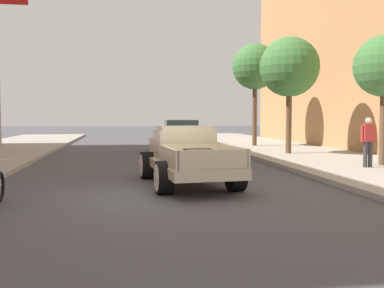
{
  "coord_description": "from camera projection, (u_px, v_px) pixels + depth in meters",
  "views": [
    {
      "loc": [
        -0.98,
        -10.36,
        1.86
      ],
      "look_at": [
        1.08,
        2.98,
        1.0
      ],
      "focal_mm": 41.53,
      "sensor_mm": 36.0,
      "label": 1
    }
  ],
  "objects": [
    {
      "name": "street_tree_third",
      "position": [
        255.0,
        67.0,
        25.23
      ],
      "size": [
        2.59,
        2.59,
        5.8
      ],
      "color": "brown",
      "rests_on": "sidewalk_right"
    },
    {
      "name": "hotrod_truck_cream",
      "position": [
        185.0,
        156.0,
        12.24
      ],
      "size": [
        2.49,
        5.04,
        1.58
      ],
      "color": "beige",
      "rests_on": "ground"
    },
    {
      "name": "pedestrian_sidewalk_right",
      "position": [
        368.0,
        139.0,
        14.7
      ],
      "size": [
        0.53,
        0.22,
        1.65
      ],
      "color": "#333338",
      "rests_on": "sidewalk_right"
    },
    {
      "name": "flagpole",
      "position": [
        2.0,
        45.0,
        24.55
      ],
      "size": [
        1.74,
        0.16,
        9.16
      ],
      "color": "#B2B2B7",
      "rests_on": "sidewalk_left"
    },
    {
      "name": "street_tree_second",
      "position": [
        289.0,
        67.0,
        20.07
      ],
      "size": [
        2.7,
        2.7,
        5.27
      ],
      "color": "brown",
      "rests_on": "sidewalk_right"
    },
    {
      "name": "car_background_silver",
      "position": [
        181.0,
        137.0,
        22.3
      ],
      "size": [
        1.98,
        4.36,
        1.65
      ],
      "color": "#B7B7BC",
      "rests_on": "ground"
    },
    {
      "name": "ground_plane",
      "position": [
        166.0,
        195.0,
        10.48
      ],
      "size": [
        140.0,
        140.0,
        0.0
      ],
      "primitive_type": "plane",
      "color": "#47474C"
    }
  ]
}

